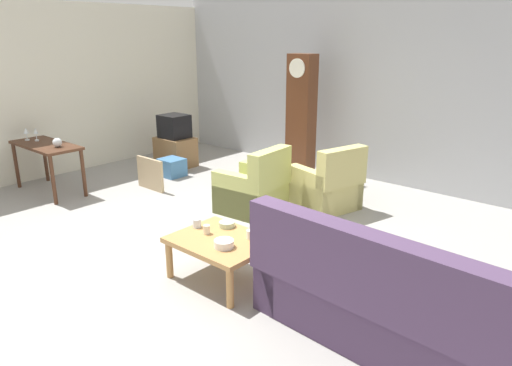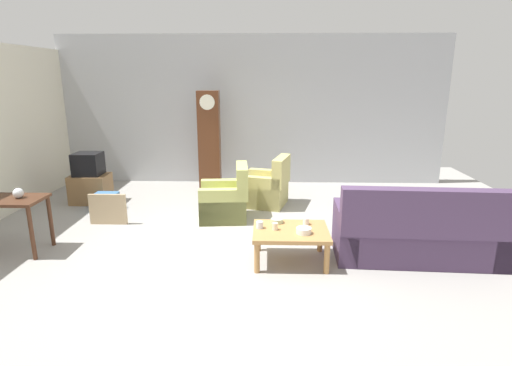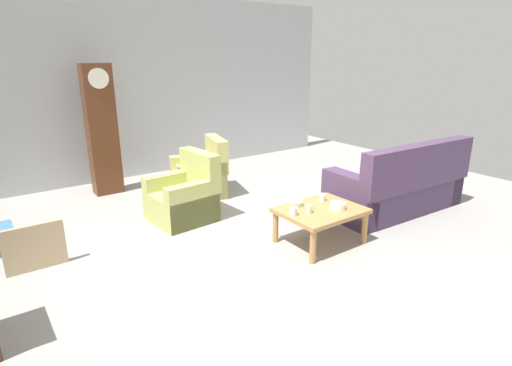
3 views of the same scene
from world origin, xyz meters
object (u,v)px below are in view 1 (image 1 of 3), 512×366
armchair_olive_near (254,191)px  bowl_white_stacked (224,244)px  storage_box_blue (172,167)px  tv_crt (174,126)px  tv_stand_cabinet (176,152)px  glass_dome_cloche (57,142)px  cup_blue_rimmed (197,223)px  bowl_shallow_green (227,224)px  coffee_table_wood (222,245)px  wine_glass_tall (26,132)px  wine_glass_mid (36,132)px  cup_white_porcelain (251,234)px  framed_picture_leaning (150,174)px  grandfather_clock (301,117)px  armchair_olive_far (327,188)px  couch_floral (381,302)px  console_table_dark (46,151)px  cup_cream_tall (207,229)px

armchair_olive_near → bowl_white_stacked: armchair_olive_near is taller
storage_box_blue → armchair_olive_near: bearing=-9.3°
tv_crt → tv_stand_cabinet: bearing=0.0°
glass_dome_cloche → cup_blue_rimmed: glass_dome_cloche is taller
glass_dome_cloche → bowl_shallow_green: size_ratio=0.82×
coffee_table_wood → wine_glass_tall: (-4.40, 0.12, 0.52)m
armchair_olive_near → storage_box_blue: armchair_olive_near is taller
tv_crt → wine_glass_tall: (-0.75, -2.33, 0.15)m
glass_dome_cloche → cup_blue_rimmed: 3.24m
bowl_shallow_green → wine_glass_mid: (-4.08, -0.05, 0.44)m
armchair_olive_near → bowl_shallow_green: bearing=-58.9°
tv_crt → cup_white_porcelain: bearing=-30.2°
armchair_olive_near → bowl_white_stacked: bearing=-56.5°
framed_picture_leaning → glass_dome_cloche: (-0.73, -1.07, 0.58)m
grandfather_clock → coffee_table_wood: bearing=-66.1°
armchair_olive_far → tv_stand_cabinet: 3.35m
coffee_table_wood → tv_crt: (-3.66, 2.44, 0.37)m
bowl_white_stacked → framed_picture_leaning: bearing=155.2°
tv_crt → wine_glass_mid: bearing=-104.8°
coffee_table_wood → cup_blue_rimmed: bearing=174.4°
armchair_olive_near → framed_picture_leaning: 1.92m
armchair_olive_far → storage_box_blue: 2.92m
couch_floral → wine_glass_tall: (-6.06, 0.02, 0.54)m
console_table_dark → cup_blue_rimmed: console_table_dark is taller
grandfather_clock → tv_crt: size_ratio=4.28×
armchair_olive_near → cup_cream_tall: bearing=-64.0°
coffee_table_wood → grandfather_clock: bearing=113.9°
bowl_shallow_green → wine_glass_mid: 4.10m
tv_crt → wine_glass_tall: size_ratio=2.38×
couch_floral → bowl_white_stacked: bearing=-171.7°
couch_floral → console_table_dark: (-5.61, 0.09, 0.30)m
glass_dome_cloche → cup_blue_rimmed: size_ratio=1.48×
couch_floral → wine_glass_tall: 6.09m
storage_box_blue → cup_white_porcelain: 3.86m
couch_floral → wine_glass_mid: (-5.91, 0.10, 0.55)m
cup_cream_tall → wine_glass_mid: bearing=177.1°
glass_dome_cloche → wine_glass_tall: size_ratio=0.67×
grandfather_clock → cup_white_porcelain: 3.67m
framed_picture_leaning → wine_glass_tall: size_ratio=2.98×
armchair_olive_near → tv_crt: 2.83m
armchair_olive_far → bowl_shallow_green: 2.15m
armchair_olive_far → console_table_dark: (-3.64, -2.21, 0.35)m
cup_white_porcelain → cup_blue_rimmed: cup_blue_rimmed is taller
tv_crt → bowl_white_stacked: tv_crt is taller
armchair_olive_near → cup_blue_rimmed: 1.69m
cup_blue_rimmed → wine_glass_tall: (-4.00, 0.08, 0.41)m
grandfather_clock → armchair_olive_far: bearing=-39.9°
tv_crt → bowl_white_stacked: 4.60m
coffee_table_wood → cup_blue_rimmed: (-0.40, 0.04, 0.11)m
cup_white_porcelain → bowl_white_stacked: (-0.06, -0.31, -0.01)m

